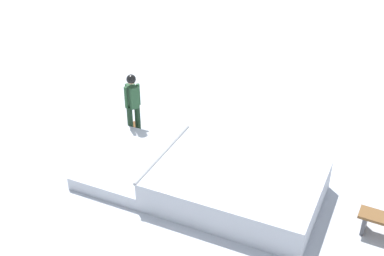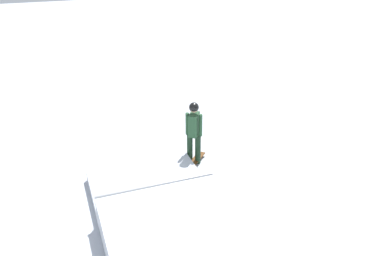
% 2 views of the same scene
% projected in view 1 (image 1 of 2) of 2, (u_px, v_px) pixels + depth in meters
% --- Properties ---
extents(ground_plane, '(60.00, 60.00, 0.00)m').
position_uv_depth(ground_plane, '(193.00, 192.00, 11.29)').
color(ground_plane, '#B2B7C1').
extents(skate_ramp, '(5.52, 2.85, 0.74)m').
position_uv_depth(skate_ramp, '(216.00, 181.00, 11.10)').
color(skate_ramp, silver).
rests_on(skate_ramp, ground).
extents(skater, '(0.44, 0.39, 1.73)m').
position_uv_depth(skater, '(133.00, 100.00, 12.99)').
color(skater, black).
rests_on(skater, ground).
extents(skateboard, '(0.74, 0.67, 0.09)m').
position_uv_depth(skateboard, '(136.00, 129.00, 13.53)').
color(skateboard, '#593314').
rests_on(skateboard, ground).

